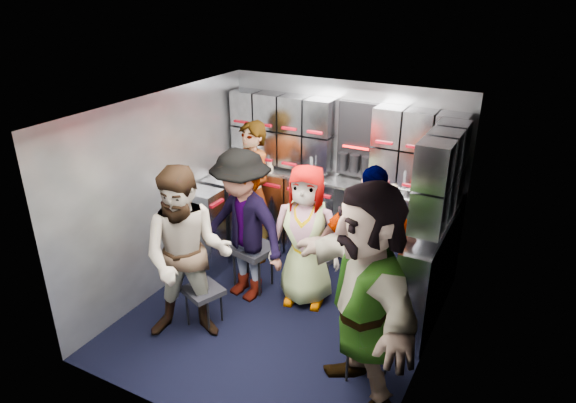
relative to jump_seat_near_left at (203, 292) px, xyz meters
The scene contains 29 objects.
floor 0.84m from the jump_seat_near_left, 37.19° to the left, with size 3.00×3.00×0.00m, color black.
wall_back 2.17m from the jump_seat_near_left, 72.84° to the left, with size 2.80×0.04×2.10m, color gray.
wall_left 1.15m from the jump_seat_near_left, 150.00° to the left, with size 0.04×3.00×2.10m, color gray.
wall_right 2.17m from the jump_seat_near_left, 12.90° to the left, with size 0.04×3.00×2.10m, color gray.
ceiling 1.91m from the jump_seat_near_left, 37.19° to the left, with size 2.80×3.00×0.02m, color silver.
cart_bank_back 1.86m from the jump_seat_near_left, 70.92° to the left, with size 2.68×0.38×0.99m, color #9298A1.
cart_bank_left 1.18m from the jump_seat_near_left, 119.86° to the left, with size 0.38×0.76×0.99m, color #9298A1.
counter 1.97m from the jump_seat_near_left, 70.92° to the left, with size 2.68×0.42×0.03m, color #BBBDC3.
locker_bank_back 2.22m from the jump_seat_near_left, 71.51° to the left, with size 2.68×0.28×0.82m, color #9298A1.
locker_bank_right 2.47m from the jump_seat_near_left, 32.00° to the left, with size 0.28×1.00×0.82m, color #9298A1.
right_cabinet 2.14m from the jump_seat_near_left, 29.72° to the left, with size 0.28×1.20×1.00m, color #9298A1.
coffee_niche 2.31m from the jump_seat_near_left, 67.22° to the left, with size 0.46×0.16×0.84m, color black, non-canonical shape.
red_latch_strip 1.74m from the jump_seat_near_left, 68.67° to the left, with size 2.60×0.02×0.03m, color maroon.
jump_seat_near_left is the anchor object (origin of this frame).
jump_seat_mid_left 0.79m from the jump_seat_near_left, 84.33° to the left, with size 0.49×0.47×0.50m.
jump_seat_center 1.21m from the jump_seat_near_left, 55.56° to the left, with size 0.42×0.41×0.41m.
jump_seat_mid_right 1.62m from the jump_seat_near_left, 30.09° to the left, with size 0.43×0.42×0.40m.
jump_seat_near_right 1.66m from the jump_seat_near_left, ahead, with size 0.42×0.41×0.42m.
attendant_standing 1.44m from the jump_seat_near_left, 100.63° to the left, with size 0.61×0.40×1.68m, color black.
attendant_arc_a 0.52m from the jump_seat_near_left, 90.00° to the right, with size 0.82×0.64×1.68m, color black.
attendant_arc_b 0.76m from the jump_seat_near_left, 82.65° to the left, with size 1.05×0.60×1.63m, color black.
attendant_arc_c 1.14m from the jump_seat_near_left, 50.09° to the left, with size 0.73×0.48×1.50m, color black.
attendant_arc_d 1.61m from the jump_seat_near_left, 24.27° to the left, with size 0.99×0.41×1.68m, color black.
attendant_arc_e 1.76m from the jump_seat_near_left, ahead, with size 1.72×0.55×1.86m, color black.
bottle_left 1.92m from the jump_seat_near_left, 77.23° to the left, with size 0.06×0.06×0.27m, color white.
bottle_mid 1.91m from the jump_seat_near_left, 79.02° to the left, with size 0.07×0.07×0.24m, color white.
bottle_right 2.35m from the jump_seat_near_left, 50.48° to the left, with size 0.07×0.07×0.26m, color white.
cup_left 1.85m from the jump_seat_near_left, 97.31° to the left, with size 0.07×0.07×0.10m, color #C6B08C.
cup_right 2.25m from the jump_seat_near_left, 52.37° to the left, with size 0.08×0.08×0.09m, color #C6B08C.
Camera 1 is at (2.06, -3.73, 3.14)m, focal length 32.00 mm.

